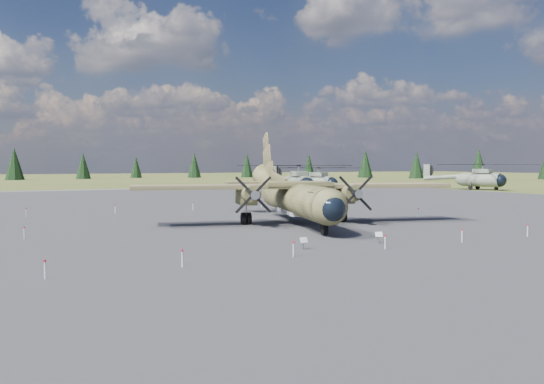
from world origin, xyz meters
name	(u,v)px	position (x,y,z in m)	size (l,w,h in m)	color
ground	(256,226)	(0.00, 0.00, 0.00)	(500.00, 500.00, 0.00)	brown
apron	(212,215)	(0.00, 10.00, 0.00)	(120.00, 120.00, 0.04)	slate
transport_plane	(293,193)	(3.88, 1.03, 2.49)	(26.10, 23.37, 8.65)	#393B20
helicopter_near	(298,174)	(21.76, 32.37, 3.43)	(21.59, 23.54, 4.83)	gray
helicopter_mid	(317,175)	(29.33, 39.42, 3.13)	(21.40, 22.19, 4.42)	gray
helicopter_far	(480,171)	(63.13, 35.26, 3.54)	(24.12, 25.06, 4.99)	gray
info_placard_left	(304,241)	(-2.24, -11.50, 0.47)	(0.46, 0.21, 0.71)	gray
info_placard_right	(379,236)	(3.12, -11.46, 0.47)	(0.49, 0.32, 0.71)	gray
barrier_fence	(251,220)	(-0.46, -0.08, 0.51)	(33.12, 29.62, 0.85)	silver
treeline	(200,167)	(-2.23, 6.83, 4.68)	(319.72, 317.95, 10.64)	black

